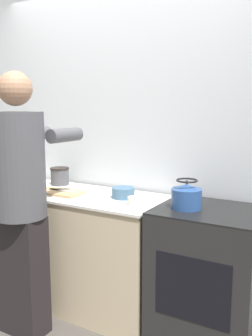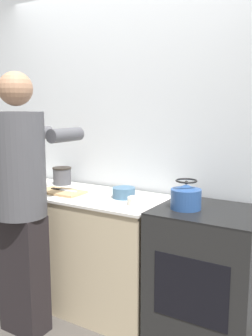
{
  "view_description": "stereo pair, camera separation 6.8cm",
  "coord_description": "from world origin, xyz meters",
  "px_view_note": "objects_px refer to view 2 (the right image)",
  "views": [
    {
      "loc": [
        1.46,
        -1.98,
        1.57
      ],
      "look_at": [
        0.2,
        0.21,
        1.16
      ],
      "focal_mm": 40.0,
      "sensor_mm": 36.0,
      "label": 1
    },
    {
      "loc": [
        1.52,
        -1.95,
        1.57
      ],
      "look_at": [
        0.2,
        0.21,
        1.16
      ],
      "focal_mm": 40.0,
      "sensor_mm": 36.0,
      "label": 2
    }
  ],
  "objects_px": {
    "oven": "(207,278)",
    "bowl_prep": "(124,193)",
    "canister_jar": "(62,176)",
    "kettle": "(186,197)",
    "person": "(22,196)",
    "cutting_board": "(61,192)",
    "knife": "(63,190)"
  },
  "relations": [
    {
      "from": "knife",
      "to": "canister_jar",
      "type": "bearing_deg",
      "value": 132.0
    },
    {
      "from": "kettle",
      "to": "bowl_prep",
      "type": "height_order",
      "value": "kettle"
    },
    {
      "from": "kettle",
      "to": "oven",
      "type": "bearing_deg",
      "value": 22.93
    },
    {
      "from": "person",
      "to": "canister_jar",
      "type": "height_order",
      "value": "person"
    },
    {
      "from": "person",
      "to": "cutting_board",
      "type": "bearing_deg",
      "value": 94.68
    },
    {
      "from": "cutting_board",
      "to": "kettle",
      "type": "distance_m",
      "value": 1.04
    },
    {
      "from": "knife",
      "to": "kettle",
      "type": "distance_m",
      "value": 1.03
    },
    {
      "from": "cutting_board",
      "to": "canister_jar",
      "type": "xyz_separation_m",
      "value": [
        -0.21,
        0.26,
        0.07
      ]
    },
    {
      "from": "oven",
      "to": "bowl_prep",
      "type": "distance_m",
      "value": 0.82
    },
    {
      "from": "oven",
      "to": "cutting_board",
      "type": "bearing_deg",
      "value": -176.2
    },
    {
      "from": "knife",
      "to": "cutting_board",
      "type": "bearing_deg",
      "value": -108.82
    },
    {
      "from": "person",
      "to": "oven",
      "type": "bearing_deg",
      "value": 24.14
    },
    {
      "from": "cutting_board",
      "to": "oven",
      "type": "bearing_deg",
      "value": 3.8
    },
    {
      "from": "bowl_prep",
      "to": "canister_jar",
      "type": "relative_size",
      "value": 1.04
    },
    {
      "from": "oven",
      "to": "bowl_prep",
      "type": "height_order",
      "value": "bowl_prep"
    },
    {
      "from": "knife",
      "to": "person",
      "type": "bearing_deg",
      "value": -86.37
    },
    {
      "from": "oven",
      "to": "kettle",
      "type": "relative_size",
      "value": 4.72
    },
    {
      "from": "canister_jar",
      "to": "kettle",
      "type": "bearing_deg",
      "value": -10.86
    },
    {
      "from": "canister_jar",
      "to": "oven",
      "type": "bearing_deg",
      "value": -7.44
    },
    {
      "from": "person",
      "to": "bowl_prep",
      "type": "xyz_separation_m",
      "value": [
        0.47,
        0.55,
        -0.03
      ]
    },
    {
      "from": "oven",
      "to": "person",
      "type": "xyz_separation_m",
      "value": [
        -1.14,
        -0.51,
        0.51
      ]
    },
    {
      "from": "knife",
      "to": "kettle",
      "type": "relative_size",
      "value": 1.24
    },
    {
      "from": "oven",
      "to": "person",
      "type": "relative_size",
      "value": 0.51
    },
    {
      "from": "oven",
      "to": "person",
      "type": "bearing_deg",
      "value": -155.86
    },
    {
      "from": "kettle",
      "to": "person",
      "type": "bearing_deg",
      "value": -155.69
    },
    {
      "from": "kettle",
      "to": "bowl_prep",
      "type": "distance_m",
      "value": 0.54
    },
    {
      "from": "person",
      "to": "canister_jar",
      "type": "bearing_deg",
      "value": 109.41
    },
    {
      "from": "bowl_prep",
      "to": "cutting_board",
      "type": "bearing_deg",
      "value": -166.65
    },
    {
      "from": "person",
      "to": "cutting_board",
      "type": "relative_size",
      "value": 4.78
    },
    {
      "from": "bowl_prep",
      "to": "canister_jar",
      "type": "bearing_deg",
      "value": 169.05
    },
    {
      "from": "oven",
      "to": "cutting_board",
      "type": "height_order",
      "value": "same"
    },
    {
      "from": "knife",
      "to": "kettle",
      "type": "bearing_deg",
      "value": -0.0
    }
  ]
}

